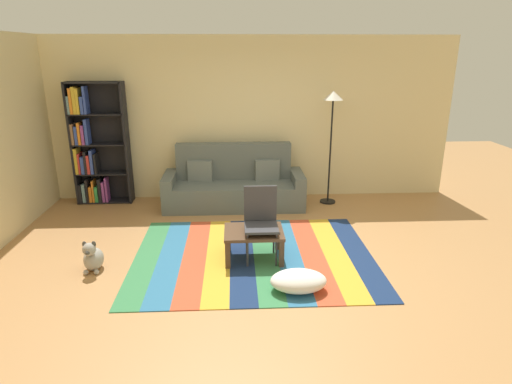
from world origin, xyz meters
The scene contains 11 objects.
ground_plane centered at (0.00, 0.00, 0.00)m, with size 14.00×14.00×0.00m, color #B27F4C.
back_wall centered at (0.00, 2.55, 1.35)m, with size 6.80×0.10×2.70m, color beige.
rug centered at (-0.09, 0.11, 0.00)m, with size 2.95×2.32×0.01m.
couch centered at (-0.32, 2.02, 0.34)m, with size 2.26×0.80×1.00m.
bookshelf centered at (-2.61, 2.31, 0.94)m, with size 0.90×0.28×1.99m.
coffee_table centered at (-0.09, 0.04, 0.31)m, with size 0.71×0.55×0.37m.
pouf centered at (0.35, -0.73, 0.12)m, with size 0.60×0.41×0.22m, color white.
dog centered at (-1.97, -0.15, 0.16)m, with size 0.22×0.35×0.40m.
standing_lamp centered at (1.27, 2.08, 1.55)m, with size 0.32×0.32×1.85m.
tv_remote centered at (-0.13, -0.01, 0.39)m, with size 0.04×0.15×0.02m, color black.
folding_chair centered at (0.00, 0.09, 0.53)m, with size 0.40×0.40×0.90m.
Camera 1 is at (-0.31, -4.76, 2.45)m, focal length 30.23 mm.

